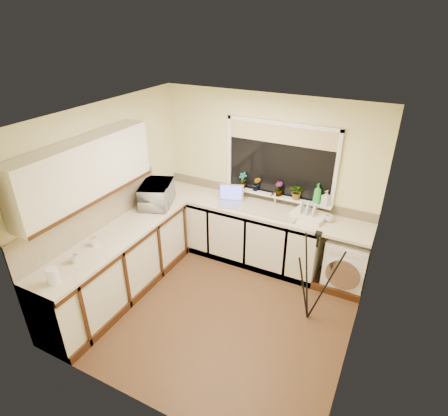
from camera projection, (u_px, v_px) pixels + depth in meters
floor at (219, 308)px, 4.80m from camera, size 3.20×3.20×0.00m
ceiling at (217, 118)px, 3.66m from camera, size 3.20×3.20×0.00m
wall_back at (266, 179)px, 5.42m from camera, size 3.20×0.00×3.20m
wall_front at (133, 309)px, 3.05m from camera, size 3.20×0.00×3.20m
wall_left at (109, 198)px, 4.87m from camera, size 0.00×3.00×3.00m
wall_right at (365, 264)px, 3.59m from camera, size 0.00×3.00×3.00m
base_cabinet_back at (236, 230)px, 5.68m from camera, size 2.55×0.60×0.86m
base_cabinet_left at (120, 266)px, 4.89m from camera, size 0.54×2.40×0.86m
worktop_back at (257, 209)px, 5.34m from camera, size 3.20×0.60×0.04m
worktop_left at (115, 237)px, 4.68m from camera, size 0.60×2.40×0.04m
upper_cabinet at (85, 171)px, 4.19m from camera, size 0.28×1.90×0.70m
splashback_left at (95, 215)px, 4.68m from camera, size 0.02×2.40×0.45m
splashback_back at (265, 195)px, 5.53m from camera, size 3.20×0.02×0.14m
window_glass at (280, 161)px, 5.17m from camera, size 1.50×0.02×1.00m
window_blind at (282, 135)px, 4.98m from camera, size 1.50×0.02×0.25m
windowsill at (276, 196)px, 5.37m from camera, size 1.60×0.14×0.03m
sink at (270, 210)px, 5.25m from camera, size 0.82×0.46×0.03m
faucet at (275, 198)px, 5.34m from camera, size 0.03×0.03×0.24m
washing_machine at (347, 262)px, 5.04m from camera, size 0.55×0.54×0.76m
laptop at (231, 199)px, 5.42m from camera, size 0.43×0.40×0.26m
kettle at (154, 204)px, 5.20m from camera, size 0.16×0.16×0.21m
dish_rack at (309, 215)px, 5.06m from camera, size 0.50×0.41×0.07m
tripod at (313, 278)px, 4.37m from camera, size 0.70×0.70×1.24m
glass_jug at (53, 276)px, 3.81m from camera, size 0.12×0.12×0.18m
steel_jar at (94, 242)px, 4.44m from camera, size 0.08×0.08×0.11m
microwave at (157, 194)px, 5.34m from camera, size 0.60×0.70×0.33m
plant_a at (243, 180)px, 5.51m from camera, size 0.15×0.11×0.25m
plant_b at (256, 184)px, 5.43m from camera, size 0.13×0.11×0.22m
plant_c at (279, 189)px, 5.29m from camera, size 0.15×0.15×0.21m
plant_d at (297, 192)px, 5.19m from camera, size 0.24×0.22×0.22m
soap_bottle_green at (318, 193)px, 5.07m from camera, size 0.13×0.13×0.29m
soap_bottle_clear at (326, 198)px, 5.03m from camera, size 0.12×0.12×0.21m
cup_back at (329, 218)px, 4.96m from camera, size 0.14×0.14×0.09m
cup_left at (74, 259)px, 4.15m from camera, size 0.11×0.11×0.09m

